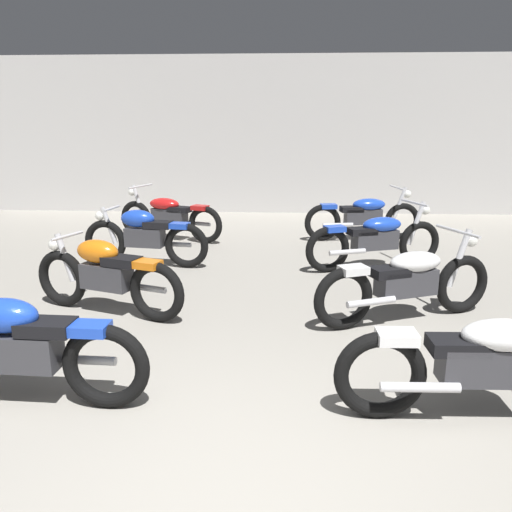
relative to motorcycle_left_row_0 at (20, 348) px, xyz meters
The scene contains 9 objects.
back_wall 9.11m from the motorcycle_left_row_0, 79.46° to the left, with size 13.43×0.24×3.60m, color #BCBAB7.
motorcycle_left_row_0 is the anchor object (origin of this frame).
motorcycle_left_row_1 1.92m from the motorcycle_left_row_0, 90.01° to the left, with size 1.89×0.78×0.88m.
motorcycle_left_row_2 3.94m from the motorcycle_left_row_0, 91.56° to the left, with size 1.96×0.52×0.88m.
motorcycle_left_row_3 5.73m from the motorcycle_left_row_0, 91.29° to the left, with size 2.07×0.98×0.97m.
motorcycle_right_row_0 3.44m from the motorcycle_left_row_0, ahead, with size 2.17×0.68×0.97m.
motorcycle_right_row_1 3.80m from the motorcycle_left_row_0, 29.57° to the left, with size 2.05×1.01×0.97m.
motorcycle_right_row_2 5.17m from the motorcycle_left_row_0, 49.87° to the left, with size 2.09×0.93×0.97m.
motorcycle_right_row_3 6.80m from the motorcycle_left_row_0, 59.59° to the left, with size 2.16×0.72×0.97m.
Camera 1 is at (0.31, -2.34, 2.09)m, focal length 35.84 mm.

